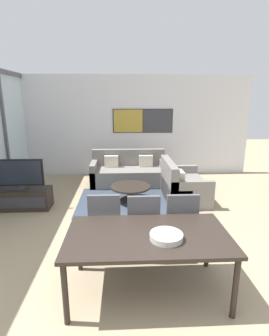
# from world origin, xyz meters

# --- Properties ---
(ground_plane) EXTENTS (24.00, 24.00, 0.00)m
(ground_plane) POSITION_xyz_m (0.00, 0.00, 0.00)
(ground_plane) COLOR #9E896B
(wall_back) EXTENTS (6.85, 0.09, 2.80)m
(wall_back) POSITION_xyz_m (0.01, 5.50, 1.40)
(wall_back) COLOR silver
(wall_back) RESTS_ON ground_plane
(area_rug) EXTENTS (2.24, 1.72, 0.01)m
(area_rug) POSITION_xyz_m (-0.06, 3.33, 0.00)
(area_rug) COLOR #333D4C
(area_rug) RESTS_ON ground_plane
(tv_console) EXTENTS (1.26, 0.46, 0.41)m
(tv_console) POSITION_xyz_m (-2.32, 3.06, 0.21)
(tv_console) COLOR black
(tv_console) RESTS_ON ground_plane
(television) EXTENTS (1.07, 0.20, 0.61)m
(television) POSITION_xyz_m (-2.32, 3.06, 0.71)
(television) COLOR #2D2D33
(television) RESTS_ON tv_console
(sofa_main) EXTENTS (1.93, 0.87, 0.86)m
(sofa_main) POSITION_xyz_m (-0.06, 4.60, 0.28)
(sofa_main) COLOR slate
(sofa_main) RESTS_ON ground_plane
(sofa_side) EXTENTS (0.87, 1.37, 0.86)m
(sofa_side) POSITION_xyz_m (1.06, 3.44, 0.28)
(sofa_side) COLOR slate
(sofa_side) RESTS_ON ground_plane
(coffee_table) EXTENTS (0.85, 0.85, 0.35)m
(coffee_table) POSITION_xyz_m (-0.06, 3.33, 0.26)
(coffee_table) COLOR black
(coffee_table) RESTS_ON ground_plane
(dining_table) EXTENTS (1.78, 0.97, 0.72)m
(dining_table) POSITION_xyz_m (0.04, 0.58, 0.66)
(dining_table) COLOR black
(dining_table) RESTS_ON ground_plane
(dining_chair_left) EXTENTS (0.46, 0.46, 0.95)m
(dining_chair_left) POSITION_xyz_m (-0.47, 1.31, 0.53)
(dining_chair_left) COLOR #4C4C51
(dining_chair_left) RESTS_ON ground_plane
(dining_chair_centre) EXTENTS (0.46, 0.46, 0.95)m
(dining_chair_centre) POSITION_xyz_m (0.04, 1.25, 0.53)
(dining_chair_centre) COLOR #4C4C51
(dining_chair_centre) RESTS_ON ground_plane
(dining_chair_right) EXTENTS (0.46, 0.46, 0.95)m
(dining_chair_right) POSITION_xyz_m (0.56, 1.27, 0.53)
(dining_chair_right) COLOR #4C4C51
(dining_chair_right) RESTS_ON ground_plane
(fruit_bowl) EXTENTS (0.35, 0.35, 0.06)m
(fruit_bowl) POSITION_xyz_m (0.23, 0.46, 0.76)
(fruit_bowl) COLOR #B7B2A8
(fruit_bowl) RESTS_ON dining_table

